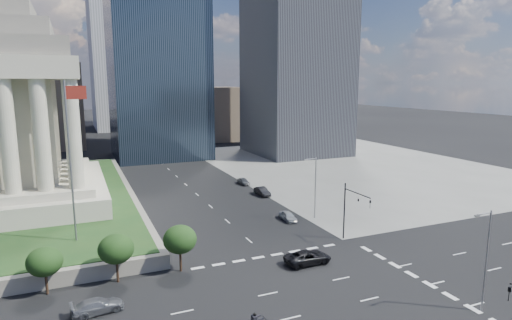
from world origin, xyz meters
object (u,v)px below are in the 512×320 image
pickup_truck (308,257)px  parked_sedan_near (288,216)px  street_lamp_north (314,184)px  suv_grey (98,306)px  traffic_signal_ne (352,206)px  flagpole (71,153)px  parked_sedan_far (244,181)px  street_lamp_south (486,255)px  parked_sedan_mid (262,191)px

pickup_truck → parked_sedan_near: 16.54m
street_lamp_north → suv_grey: (-33.72, -16.94, -4.96)m
pickup_truck → suv_grey: 24.06m
traffic_signal_ne → pickup_truck: traffic_signal_ne is taller
street_lamp_north → flagpole: bearing=-178.4°
suv_grey → parked_sedan_far: 53.74m
suv_grey → street_lamp_north: bearing=-70.6°
street_lamp_south → pickup_truck: size_ratio=1.73×
street_lamp_north → pickup_truck: size_ratio=1.73×
pickup_truck → suv_grey: pickup_truck is taller
pickup_truck → traffic_signal_ne: bearing=-67.8°
pickup_truck → parked_sedan_far: pickup_truck is taller
traffic_signal_ne → parked_sedan_near: traffic_signal_ne is taller
pickup_truck → parked_sedan_near: (5.41, 15.63, -0.09)m
street_lamp_south → pickup_truck: street_lamp_south is taller
street_lamp_south → traffic_signal_ne: bearing=92.4°
street_lamp_south → street_lamp_north: size_ratio=1.00×
traffic_signal_ne → street_lamp_south: bearing=-87.6°
traffic_signal_ne → street_lamp_north: street_lamp_north is taller
street_lamp_south → parked_sedan_near: size_ratio=2.39×
street_lamp_south → suv_grey: bearing=157.4°
street_lamp_south → suv_grey: 36.87m
parked_sedan_far → street_lamp_south: bearing=-89.2°
traffic_signal_ne → street_lamp_south: street_lamp_south is taller
traffic_signal_ne → street_lamp_north: (0.83, 11.30, 0.41)m
traffic_signal_ne → pickup_truck: 10.62m
parked_sedan_near → parked_sedan_mid: parked_sedan_mid is taller
flagpole → street_lamp_south: (35.16, -30.00, -7.45)m
flagpole → street_lamp_north: 35.95m
street_lamp_south → parked_sedan_mid: size_ratio=2.12×
street_lamp_north → suv_grey: street_lamp_north is taller
traffic_signal_ne → parked_sedan_near: size_ratio=1.91×
traffic_signal_ne → parked_sedan_near: (-3.50, 11.94, -4.54)m
street_lamp_south → street_lamp_north: 31.00m
street_lamp_south → parked_sedan_near: bearing=97.8°
parked_sedan_mid → parked_sedan_far: size_ratio=1.15×
parked_sedan_near → parked_sedan_far: size_ratio=1.02×
street_lamp_south → parked_sedan_far: (-1.83, 57.31, -4.96)m
parked_sedan_mid → flagpole: bearing=-153.7°
parked_sedan_mid → parked_sedan_far: (0.00, 9.93, -0.08)m
street_lamp_south → parked_sedan_far: bearing=91.8°
street_lamp_north → suv_grey: bearing=-153.3°
pickup_truck → parked_sedan_mid: size_ratio=1.22×
pickup_truck → parked_sedan_far: bearing=-11.1°
pickup_truck → parked_sedan_near: size_ratio=1.38×
pickup_truck → parked_sedan_mid: 32.36m
street_lamp_north → parked_sedan_far: 26.84m
flagpole → traffic_signal_ne: 36.69m
street_lamp_north → parked_sedan_near: 6.60m
pickup_truck → suv_grey: bearing=94.3°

